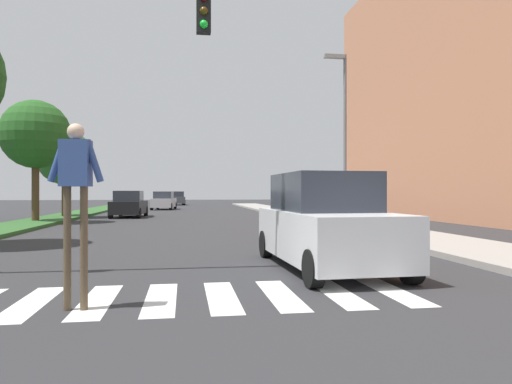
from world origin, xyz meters
name	(u,v)px	position (x,y,z in m)	size (l,w,h in m)	color
ground_plane	(179,218)	(0.00, 30.00, 0.00)	(140.00, 140.00, 0.00)	#2D2D30
crosswalk	(161,299)	(0.00, 8.17, 0.00)	(7.65, 2.20, 0.01)	silver
median_strip	(49,220)	(-6.93, 28.00, 0.07)	(2.41, 64.00, 0.15)	#2D5B28
tree_far	(35,135)	(-7.09, 26.14, 4.47)	(3.44, 3.44, 6.07)	#4C3823
tree_distant	(65,158)	(-6.88, 31.13, 3.69)	(3.35, 3.35, 5.24)	#4C3823
sidewalk_right	(312,217)	(7.86, 28.00, 0.07)	(3.00, 64.00, 0.15)	#9E9991
street_lamp_right	(343,124)	(7.27, 20.92, 4.59)	(1.02, 0.24, 7.50)	slate
pedestrian_performer	(76,186)	(-1.09, 7.68, 1.66)	(0.75, 0.28, 2.49)	brown
suv_crossing	(325,223)	(3.23, 10.52, 0.93)	(2.12, 4.67, 1.97)	silver
sedan_midblock	(129,205)	(-3.09, 31.39, 0.77)	(2.04, 4.26, 1.66)	black
sedan_distant	(164,201)	(-1.49, 44.38, 0.76)	(2.25, 4.41, 1.64)	#B7B7BC
sedan_far_horizon	(177,199)	(-0.54, 59.51, 0.78)	(2.07, 4.56, 1.67)	#474C51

